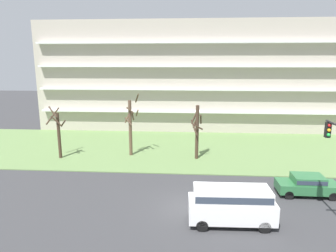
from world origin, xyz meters
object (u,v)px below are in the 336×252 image
Objects in this scene: tree_center at (197,130)px; van_white_center_left at (231,203)px; tree_far_left at (58,132)px; tree_left at (131,125)px; sedan_green_near_left at (307,184)px.

van_white_center_left is (1.83, -12.40, -1.65)m from tree_center.
tree_far_left is 7.38m from tree_left.
sedan_green_near_left is at bearing -29.86° from tree_left.
tree_left is 17.42m from sedan_green_near_left.
tree_center reaches higher than van_white_center_left.
tree_left is 15.84m from van_white_center_left.
van_white_center_left is at bearing -56.36° from tree_left.
tree_center is (6.87, -0.69, -0.30)m from tree_left.
tree_center reaches higher than tree_far_left.
tree_left is at bearing 122.21° from van_white_center_left.
tree_center is at bearing 3.16° from tree_far_left.
tree_center reaches higher than sedan_green_near_left.
sedan_green_near_left is at bearing -44.34° from tree_center.
tree_far_left reaches higher than van_white_center_left.
tree_left reaches higher than van_white_center_left.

